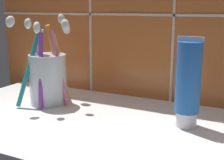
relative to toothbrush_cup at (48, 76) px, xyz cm
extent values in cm
cube|color=white|center=(20.52, -4.14, -6.93)|extent=(78.63, 35.00, 2.00)
cube|color=beige|center=(20.52, 12.76, 12.28)|extent=(88.63, 0.24, 0.50)
cylinder|color=silver|center=(0.02, -0.01, -0.75)|extent=(7.65, 7.65, 10.38)
cylinder|color=pink|center=(2.98, 0.01, 1.94)|extent=(3.93, 1.32, 15.12)
ellipsoid|color=white|center=(4.67, 0.20, 10.49)|extent=(2.22, 1.52, 2.49)
cylinder|color=yellow|center=(0.88, 3.35, 1.38)|extent=(2.30, 3.94, 14.02)
ellipsoid|color=white|center=(1.53, 4.96, 9.37)|extent=(2.00, 2.45, 2.51)
cylinder|color=orange|center=(-0.25, 3.19, 2.39)|extent=(1.27, 4.98, 16.06)
ellipsoid|color=white|center=(-0.08, 5.49, 11.37)|extent=(1.46, 2.28, 2.55)
cylinder|color=white|center=(-2.71, 0.02, 1.96)|extent=(4.52, 1.39, 15.20)
ellipsoid|color=white|center=(-4.74, 0.25, 10.53)|extent=(2.28, 1.53, 2.53)
cylinder|color=teal|center=(-2.12, -3.06, 2.31)|extent=(3.98, 5.93, 15.98)
ellipsoid|color=white|center=(-3.69, -5.75, 11.19)|extent=(2.29, 2.66, 2.64)
cylinder|color=purple|center=(0.75, -3.04, 1.76)|extent=(2.07, 3.45, 14.74)
ellipsoid|color=white|center=(1.27, -4.36, 10.14)|extent=(1.96, 2.37, 2.45)
cylinder|color=white|center=(28.97, -0.01, -4.64)|extent=(3.48, 3.48, 2.60)
cylinder|color=blue|center=(28.97, -0.01, 2.58)|extent=(4.10, 4.10, 11.84)
cube|color=silver|center=(28.97, -0.01, 8.90)|extent=(4.30, 0.36, 0.80)
camera|label=1|loc=(40.33, -50.16, 13.84)|focal=50.00mm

